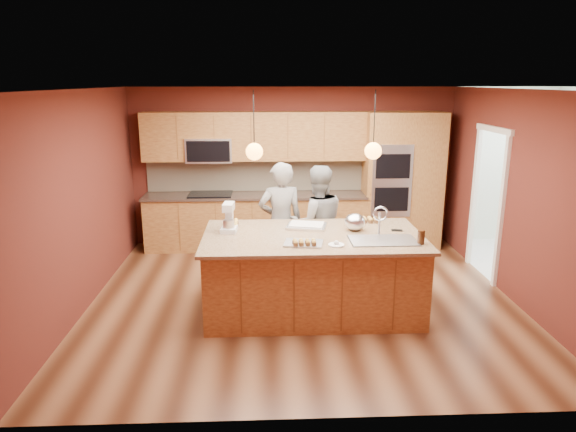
{
  "coord_description": "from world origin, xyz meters",
  "views": [
    {
      "loc": [
        -0.47,
        -6.28,
        2.8
      ],
      "look_at": [
        -0.2,
        -0.1,
        1.16
      ],
      "focal_mm": 32.0,
      "sensor_mm": 36.0,
      "label": 1
    }
  ],
  "objects_px": {
    "person_right": "(317,224)",
    "mixing_bowl": "(355,222)",
    "stand_mixer": "(229,219)",
    "island": "(314,272)",
    "person_left": "(281,223)"
  },
  "relations": [
    {
      "from": "person_right",
      "to": "mixing_bowl",
      "type": "height_order",
      "value": "person_right"
    },
    {
      "from": "stand_mixer",
      "to": "person_right",
      "type": "bearing_deg",
      "value": 38.98
    },
    {
      "from": "island",
      "to": "person_right",
      "type": "bearing_deg",
      "value": 82.23
    },
    {
      "from": "person_left",
      "to": "mixing_bowl",
      "type": "distance_m",
      "value": 1.24
    },
    {
      "from": "stand_mixer",
      "to": "mixing_bowl",
      "type": "height_order",
      "value": "stand_mixer"
    },
    {
      "from": "person_left",
      "to": "person_right",
      "type": "height_order",
      "value": "person_left"
    },
    {
      "from": "island",
      "to": "person_left",
      "type": "height_order",
      "value": "person_left"
    },
    {
      "from": "stand_mixer",
      "to": "mixing_bowl",
      "type": "bearing_deg",
      "value": 4.44
    },
    {
      "from": "person_right",
      "to": "mixing_bowl",
      "type": "xyz_separation_m",
      "value": [
        0.39,
        -0.81,
        0.25
      ]
    },
    {
      "from": "person_right",
      "to": "stand_mixer",
      "type": "height_order",
      "value": "person_right"
    },
    {
      "from": "person_left",
      "to": "stand_mixer",
      "type": "height_order",
      "value": "person_left"
    },
    {
      "from": "island",
      "to": "person_right",
      "type": "height_order",
      "value": "person_right"
    },
    {
      "from": "island",
      "to": "mixing_bowl",
      "type": "bearing_deg",
      "value": 19.71
    },
    {
      "from": "person_right",
      "to": "stand_mixer",
      "type": "xyz_separation_m",
      "value": [
        -1.18,
        -0.79,
        0.3
      ]
    },
    {
      "from": "person_left",
      "to": "mixing_bowl",
      "type": "xyz_separation_m",
      "value": [
        0.91,
        -0.81,
        0.22
      ]
    }
  ]
}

